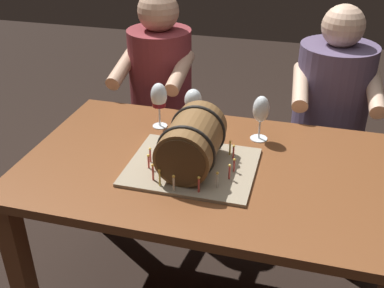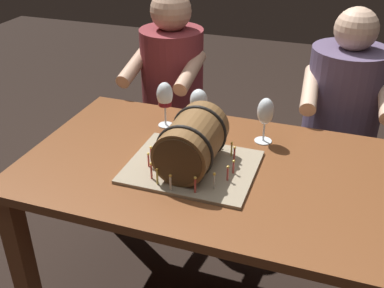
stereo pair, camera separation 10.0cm
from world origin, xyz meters
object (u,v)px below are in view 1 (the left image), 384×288
object	(u,v)px
barrel_cake	(192,146)
person_seated_left	(162,113)
dining_table	(208,189)
wine_glass_rose	(193,102)
person_seated_right	(326,131)
wine_glass_empty	(261,110)
wine_glass_red	(159,98)

from	to	relation	value
barrel_cake	person_seated_left	world-z (taller)	person_seated_left
dining_table	barrel_cake	distance (m)	0.21
dining_table	wine_glass_rose	xyz separation A→B (m)	(-0.13, 0.26, 0.23)
person_seated_right	wine_glass_empty	bearing A→B (deg)	-119.72
wine_glass_rose	dining_table	bearing A→B (deg)	-63.77
wine_glass_rose	person_seated_left	bearing A→B (deg)	122.80
wine_glass_empty	person_seated_left	xyz separation A→B (m)	(-0.58, 0.49, -0.31)
wine_glass_empty	dining_table	bearing A→B (deg)	-122.22
person_seated_right	dining_table	bearing A→B (deg)	-120.55
dining_table	wine_glass_rose	distance (m)	0.37
wine_glass_rose	person_seated_right	xyz separation A→B (m)	(0.56, 0.47, -0.30)
wine_glass_rose	person_seated_left	xyz separation A→B (m)	(-0.30, 0.47, -0.31)
dining_table	person_seated_left	distance (m)	0.85
wine_glass_red	barrel_cake	bearing A→B (deg)	-52.40
wine_glass_empty	person_seated_left	bearing A→B (deg)	139.76
wine_glass_red	wine_glass_empty	size ratio (longest dim) A/B	1.05
dining_table	wine_glass_red	world-z (taller)	wine_glass_red
barrel_cake	person_seated_left	distance (m)	0.91
wine_glass_empty	person_seated_left	world-z (taller)	person_seated_left
barrel_cake	wine_glass_red	distance (m)	0.36
barrel_cake	person_seated_right	world-z (taller)	person_seated_right
dining_table	person_seated_left	xyz separation A→B (m)	(-0.43, 0.73, -0.07)
dining_table	barrel_cake	world-z (taller)	barrel_cake
wine_glass_red	person_seated_left	xyz separation A→B (m)	(-0.16, 0.49, -0.32)
wine_glass_rose	person_seated_right	bearing A→B (deg)	39.99
barrel_cake	wine_glass_rose	distance (m)	0.31
person_seated_right	barrel_cake	bearing A→B (deg)	-122.00
person_seated_left	wine_glass_rose	bearing A→B (deg)	-57.20
dining_table	barrel_cake	xyz separation A→B (m)	(-0.05, -0.04, 0.20)
wine_glass_rose	person_seated_right	size ratio (longest dim) A/B	0.15
wine_glass_empty	wine_glass_rose	xyz separation A→B (m)	(-0.28, 0.02, -0.01)
wine_glass_empty	barrel_cake	bearing A→B (deg)	-125.74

